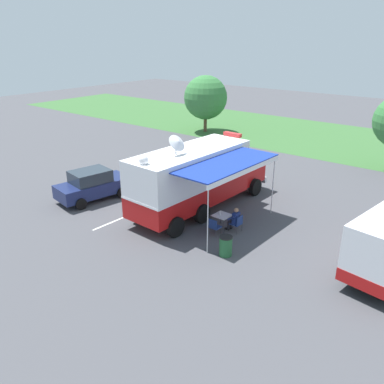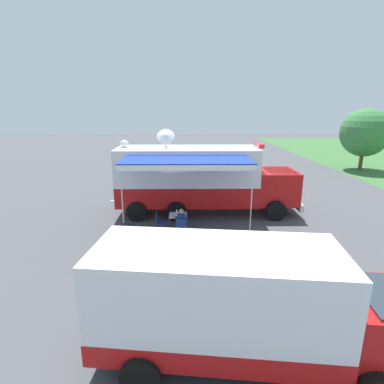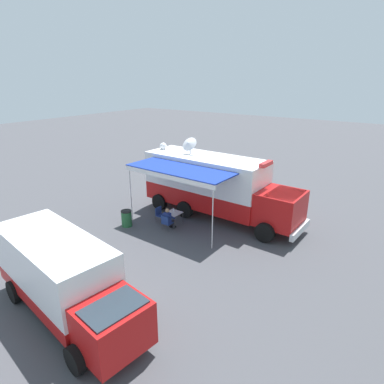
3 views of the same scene
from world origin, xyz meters
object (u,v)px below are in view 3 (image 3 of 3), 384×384
(support_truck, at_px, (64,278))
(folding_chair_at_table, at_px, (166,222))
(command_truck, at_px, (216,185))
(seated_responder, at_px, (169,218))
(folding_table, at_px, (173,214))
(trash_bin, at_px, (127,218))
(car_behind_truck, at_px, (222,172))
(folding_chair_beside_table, at_px, (160,213))
(water_bottle, at_px, (173,210))

(support_truck, bearing_deg, folding_chair_at_table, -170.19)
(command_truck, bearing_deg, seated_responder, -20.34)
(folding_table, xyz_separation_m, trash_bin, (1.58, -2.01, -0.22))
(command_truck, height_order, support_truck, command_truck)
(command_truck, xyz_separation_m, car_behind_truck, (-5.67, -2.75, -1.06))
(seated_responder, height_order, trash_bin, seated_responder)
(folding_chair_at_table, distance_m, trash_bin, 2.30)
(seated_responder, bearing_deg, command_truck, 159.66)
(seated_responder, relative_size, support_truck, 0.18)
(trash_bin, bearing_deg, folding_chair_beside_table, 141.32)
(water_bottle, relative_size, trash_bin, 0.25)
(folding_table, relative_size, support_truck, 0.12)
(water_bottle, relative_size, seated_responder, 0.18)
(support_truck, bearing_deg, command_truck, -179.51)
(command_truck, height_order, folding_chair_at_table, command_truck)
(car_behind_truck, bearing_deg, water_bottle, 10.33)
(folding_table, relative_size, trash_bin, 0.91)
(water_bottle, distance_m, support_truck, 7.92)
(trash_bin, relative_size, support_truck, 0.13)
(seated_responder, bearing_deg, trash_bin, -65.80)
(folding_table, height_order, seated_responder, seated_responder)
(water_bottle, distance_m, car_behind_truck, 8.08)
(folding_table, distance_m, trash_bin, 2.57)
(folding_table, bearing_deg, seated_responder, 14.06)
(folding_table, height_order, support_truck, support_truck)
(car_behind_truck, bearing_deg, seated_responder, 10.84)
(command_truck, relative_size, folding_chair_beside_table, 11.00)
(folding_chair_beside_table, height_order, support_truck, support_truck)
(water_bottle, distance_m, trash_bin, 2.60)
(water_bottle, xyz_separation_m, folding_chair_beside_table, (0.21, -0.80, -0.32))
(folding_table, bearing_deg, folding_chair_beside_table, -81.17)
(trash_bin, relative_size, car_behind_truck, 0.20)
(command_truck, xyz_separation_m, trash_bin, (3.94, -3.27, -1.49))
(folding_table, distance_m, seated_responder, 0.63)
(seated_responder, bearing_deg, folding_chair_beside_table, -115.53)
(trash_bin, distance_m, car_behind_truck, 9.63)
(command_truck, height_order, folding_table, command_truck)
(seated_responder, height_order, car_behind_truck, car_behind_truck)
(trash_bin, distance_m, support_truck, 7.04)
(folding_table, height_order, car_behind_truck, car_behind_truck)
(seated_responder, distance_m, support_truck, 7.23)
(water_bottle, xyz_separation_m, support_truck, (7.78, 1.39, 0.55))
(folding_table, height_order, folding_chair_at_table, folding_chair_at_table)
(car_behind_truck, bearing_deg, support_truck, 10.24)
(folding_chair_at_table, xyz_separation_m, folding_chair_beside_table, (-0.67, -1.00, 0.00))
(folding_chair_beside_table, relative_size, seated_responder, 0.70)
(folding_chair_beside_table, bearing_deg, support_truck, 16.13)
(water_bottle, xyz_separation_m, trash_bin, (1.66, -1.96, -0.38))
(command_truck, xyz_separation_m, folding_chair_beside_table, (2.49, -2.10, -1.43))
(water_bottle, xyz_separation_m, folding_chair_at_table, (0.88, 0.20, -0.32))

